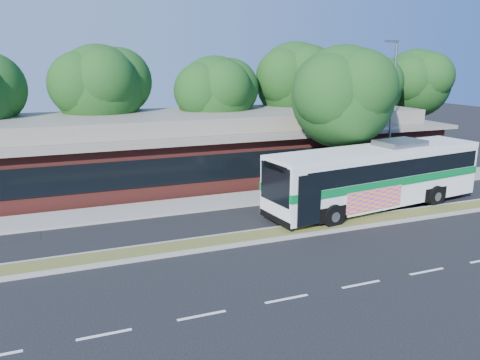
{
  "coord_description": "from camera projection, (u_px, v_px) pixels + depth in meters",
  "views": [
    {
      "loc": [
        -9.63,
        -17.88,
        7.85
      ],
      "look_at": [
        -1.43,
        3.56,
        2.0
      ],
      "focal_mm": 35.0,
      "sensor_mm": 36.0,
      "label": 1
    }
  ],
  "objects": [
    {
      "name": "ground",
      "position": [
        297.0,
        237.0,
        21.46
      ],
      "size": [
        120.0,
        120.0,
        0.0
      ],
      "primitive_type": "plane",
      "color": "black",
      "rests_on": "ground"
    },
    {
      "name": "median_strip",
      "position": [
        291.0,
        231.0,
        21.98
      ],
      "size": [
        26.0,
        1.1,
        0.15
      ],
      "primitive_type": "cube",
      "color": "#4D5122",
      "rests_on": "ground"
    },
    {
      "name": "sidewalk",
      "position": [
        245.0,
        199.0,
        27.24
      ],
      "size": [
        44.0,
        2.6,
        0.12
      ],
      "primitive_type": "cube",
      "color": "gray",
      "rests_on": "ground"
    },
    {
      "name": "plaza_building",
      "position": [
        211.0,
        145.0,
        32.69
      ],
      "size": [
        33.2,
        11.2,
        4.45
      ],
      "color": "maroon",
      "rests_on": "ground"
    },
    {
      "name": "lamp_post",
      "position": [
        391.0,
        110.0,
        28.99
      ],
      "size": [
        0.93,
        0.18,
        9.07
      ],
      "color": "slate",
      "rests_on": "ground"
    },
    {
      "name": "tree_bg_b",
      "position": [
        106.0,
        87.0,
        32.28
      ],
      "size": [
        6.69,
        6.0,
        9.0
      ],
      "color": "black",
      "rests_on": "ground"
    },
    {
      "name": "tree_bg_c",
      "position": [
        220.0,
        93.0,
        34.26
      ],
      "size": [
        6.24,
        5.6,
        8.26
      ],
      "color": "black",
      "rests_on": "ground"
    },
    {
      "name": "tree_bg_d",
      "position": [
        299.0,
        79.0,
        37.41
      ],
      "size": [
        6.91,
        6.2,
        9.37
      ],
      "color": "black",
      "rests_on": "ground"
    },
    {
      "name": "tree_bg_e",
      "position": [
        368.0,
        87.0,
        38.73
      ],
      "size": [
        6.47,
        5.8,
        8.5
      ],
      "color": "black",
      "rests_on": "ground"
    },
    {
      "name": "tree_bg_f",
      "position": [
        418.0,
        82.0,
        41.65
      ],
      "size": [
        6.69,
        6.0,
        8.92
      ],
      "color": "black",
      "rests_on": "ground"
    },
    {
      "name": "transit_bus",
      "position": [
        377.0,
        172.0,
        25.23
      ],
      "size": [
        13.26,
        4.55,
        3.65
      ],
      "rotation": [
        0.0,
        0.0,
        0.14
      ],
      "color": "white",
      "rests_on": "ground"
    },
    {
      "name": "sidewalk_tree",
      "position": [
        348.0,
        94.0,
        27.79
      ],
      "size": [
        6.74,
        6.04,
        8.81
      ],
      "color": "black",
      "rests_on": "ground"
    }
  ]
}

